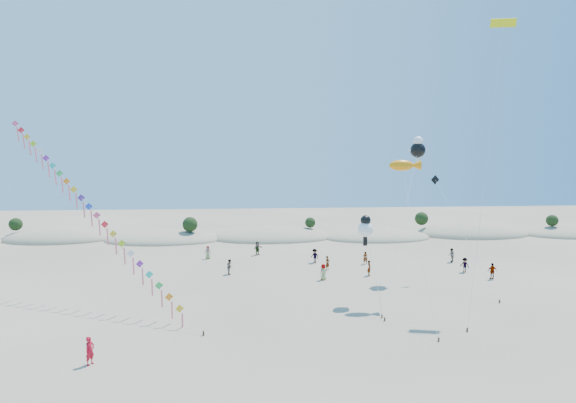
{
  "coord_description": "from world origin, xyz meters",
  "views": [
    {
      "loc": [
        -2.7,
        -27.12,
        13.92
      ],
      "look_at": [
        0.29,
        14.0,
        9.16
      ],
      "focal_mm": 30.0,
      "sensor_mm": 36.0,
      "label": 1
    }
  ],
  "objects_px": {
    "kite_train": "(86,204)",
    "fish_kite": "(405,166)",
    "flyer_foreground": "(90,351)",
    "parafoil_kite": "(502,29)"
  },
  "relations": [
    {
      "from": "kite_train",
      "to": "fish_kite",
      "type": "relative_size",
      "value": 1.7
    },
    {
      "from": "kite_train",
      "to": "flyer_foreground",
      "type": "distance_m",
      "value": 16.71
    },
    {
      "from": "fish_kite",
      "to": "parafoil_kite",
      "type": "distance_m",
      "value": 14.84
    },
    {
      "from": "kite_train",
      "to": "flyer_foreground",
      "type": "height_order",
      "value": "kite_train"
    },
    {
      "from": "kite_train",
      "to": "fish_kite",
      "type": "bearing_deg",
      "value": -3.82
    },
    {
      "from": "fish_kite",
      "to": "flyer_foreground",
      "type": "distance_m",
      "value": 29.24
    },
    {
      "from": "parafoil_kite",
      "to": "kite_train",
      "type": "bearing_deg",
      "value": 177.59
    },
    {
      "from": "fish_kite",
      "to": "parafoil_kite",
      "type": "relative_size",
      "value": 0.5
    },
    {
      "from": "kite_train",
      "to": "flyer_foreground",
      "type": "relative_size",
      "value": 11.63
    },
    {
      "from": "flyer_foreground",
      "to": "fish_kite",
      "type": "bearing_deg",
      "value": -36.01
    }
  ]
}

